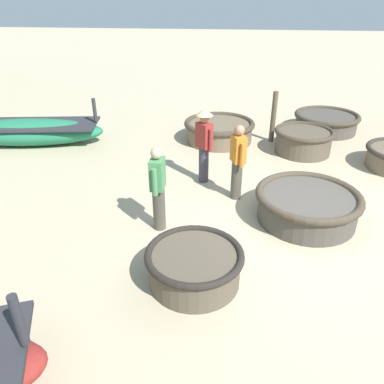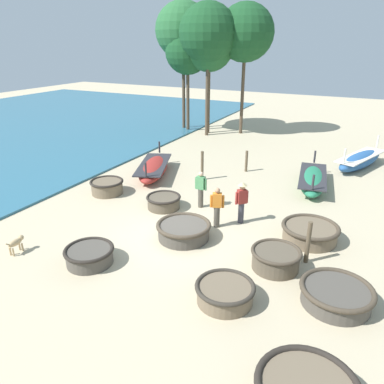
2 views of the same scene
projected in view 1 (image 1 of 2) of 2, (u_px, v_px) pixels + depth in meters
ground_plane at (306, 230)px, 6.78m from camera, size 80.00×80.00×0.00m
coracle_center at (219, 130)px, 10.65m from camera, size 2.00×2.00×0.59m
coracle_upturned at (194, 265)px, 5.45m from camera, size 1.44×1.44×0.54m
coracle_weathered at (303, 140)px, 9.87m from camera, size 1.55×1.55×0.64m
coracle_beside_post at (326, 121)px, 11.44m from camera, size 1.94×1.94×0.55m
coracle_nearest at (307, 205)px, 6.94m from camera, size 1.95×1.95×0.58m
long_boat_green_hull at (27, 131)px, 10.42m from camera, size 1.80×4.34×1.27m
fisherman_hauling at (158, 187)px, 6.44m from camera, size 0.53×0.23×1.57m
fisherman_by_coracle at (238, 161)px, 7.44m from camera, size 0.50×0.33×1.57m
fisherman_standing_left at (204, 141)px, 8.07m from camera, size 0.40×0.40×1.67m
mooring_post_inland at (273, 117)px, 10.46m from camera, size 0.14×0.14×1.42m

